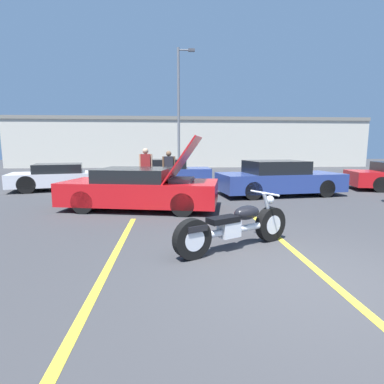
# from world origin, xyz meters

# --- Properties ---
(ground_plane) EXTENTS (80.00, 80.00, 0.00)m
(ground_plane) POSITION_xyz_m (0.00, 0.00, 0.00)
(ground_plane) COLOR #38383A
(parking_stripe_foreground) EXTENTS (0.12, 5.46, 0.01)m
(parking_stripe_foreground) POSITION_xyz_m (-2.81, 0.93, 0.00)
(parking_stripe_foreground) COLOR yellow
(parking_stripe_foreground) RESTS_ON ground
(parking_stripe_middle) EXTENTS (0.12, 5.46, 0.01)m
(parking_stripe_middle) POSITION_xyz_m (0.27, 0.93, 0.00)
(parking_stripe_middle) COLOR yellow
(parking_stripe_middle) RESTS_ON ground
(far_building) EXTENTS (32.00, 4.20, 4.40)m
(far_building) POSITION_xyz_m (0.00, 24.57, 2.34)
(far_building) COLOR beige
(far_building) RESTS_ON ground
(light_pole) EXTENTS (1.21, 0.28, 8.44)m
(light_pole) POSITION_xyz_m (-1.21, 17.71, 4.61)
(light_pole) COLOR slate
(light_pole) RESTS_ON ground
(motorcycle) EXTENTS (2.22, 1.29, 0.97)m
(motorcycle) POSITION_xyz_m (-0.74, 1.29, 0.40)
(motorcycle) COLOR black
(motorcycle) RESTS_ON ground
(show_car_hood_open) EXTENTS (4.68, 2.68, 2.09)m
(show_car_hood_open) POSITION_xyz_m (-2.72, 4.94, 0.59)
(show_car_hood_open) COLOR red
(show_car_hood_open) RESTS_ON ground
(parked_car_left_row) EXTENTS (4.42, 2.77, 1.09)m
(parked_car_left_row) POSITION_xyz_m (-6.45, 9.23, 0.54)
(parked_car_left_row) COLOR silver
(parked_car_left_row) RESTS_ON ground
(parked_car_mid_left_row) EXTENTS (4.05, 1.85, 1.16)m
(parked_car_mid_left_row) POSITION_xyz_m (-1.87, 11.91, 0.55)
(parked_car_mid_left_row) COLOR navy
(parked_car_mid_left_row) RESTS_ON ground
(parked_car_mid_right_row) EXTENTS (4.71, 2.44, 1.29)m
(parked_car_mid_right_row) POSITION_xyz_m (2.15, 7.14, 0.61)
(parked_car_mid_right_row) COLOR navy
(parked_car_mid_right_row) RESTS_ON ground
(spectator_by_show_car) EXTENTS (0.52, 0.23, 1.75)m
(spectator_by_show_car) POSITION_xyz_m (-2.83, 8.06, 1.05)
(spectator_by_show_car) COLOR #333338
(spectator_by_show_car) RESTS_ON ground
(spectator_midground) EXTENTS (0.52, 0.21, 1.63)m
(spectator_midground) POSITION_xyz_m (-1.94, 8.34, 0.97)
(spectator_midground) COLOR brown
(spectator_midground) RESTS_ON ground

